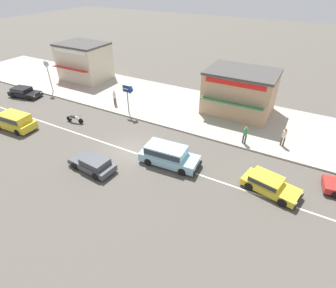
# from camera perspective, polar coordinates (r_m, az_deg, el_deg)

# --- Properties ---
(ground_plane) EXTENTS (160.00, 160.00, 0.00)m
(ground_plane) POSITION_cam_1_polar(r_m,az_deg,el_deg) (22.72, -8.60, -1.47)
(ground_plane) COLOR #544F47
(lane_centre_stripe) EXTENTS (50.40, 0.14, 0.01)m
(lane_centre_stripe) POSITION_cam_1_polar(r_m,az_deg,el_deg) (22.72, -8.60, -1.46)
(lane_centre_stripe) COLOR silver
(lane_centre_stripe) RESTS_ON ground
(kerb_strip) EXTENTS (68.00, 10.00, 0.15)m
(kerb_strip) POSITION_cam_1_polar(r_m,az_deg,el_deg) (30.06, 2.72, 8.29)
(kerb_strip) COLOR #ADA393
(kerb_strip) RESTS_ON ground
(hatchback_yellow_0) EXTENTS (4.16, 2.44, 1.10)m
(hatchback_yellow_0) POSITION_cam_1_polar(r_m,az_deg,el_deg) (19.61, 21.11, -8.09)
(hatchback_yellow_0) COLOR yellow
(hatchback_yellow_0) RESTS_ON ground
(minivan_pale_blue_2) EXTENTS (4.86, 2.22, 1.56)m
(minivan_pale_blue_2) POSITION_cam_1_polar(r_m,az_deg,el_deg) (20.58, -0.01, -2.29)
(minivan_pale_blue_2) COLOR #93C6D6
(minivan_pale_blue_2) RESTS_ON ground
(hatchback_dark_grey_3) EXTENTS (3.91, 1.98, 1.10)m
(hatchback_dark_grey_3) POSITION_cam_1_polar(r_m,az_deg,el_deg) (20.91, -15.97, -4.04)
(hatchback_dark_grey_3) COLOR #47494F
(hatchback_dark_grey_3) RESTS_ON ground
(hatchback_black_4) EXTENTS (4.08, 2.33, 1.10)m
(hatchback_black_4) POSITION_cam_1_polar(r_m,az_deg,el_deg) (36.88, -28.89, 9.91)
(hatchback_black_4) COLOR black
(hatchback_black_4) RESTS_ON ground
(minivan_yellow_5) EXTENTS (4.45, 2.07, 1.56)m
(minivan_yellow_5) POSITION_cam_1_polar(r_m,az_deg,el_deg) (29.30, -30.43, 4.41)
(minivan_yellow_5) COLOR yellow
(minivan_yellow_5) RESTS_ON ground
(motorcycle_0) EXTENTS (1.94, 0.58, 0.80)m
(motorcycle_0) POSITION_cam_1_polar(r_m,az_deg,el_deg) (28.16, -19.63, 5.22)
(motorcycle_0) COLOR black
(motorcycle_0) RESTS_ON ground
(street_clock) EXTENTS (0.71, 0.22, 3.82)m
(street_clock) POSITION_cam_1_polar(r_m,az_deg,el_deg) (35.90, -24.80, 14.69)
(street_clock) COLOR #9E9EA3
(street_clock) RESTS_ON kerb_strip
(arrow_signboard) EXTENTS (1.32, 0.78, 3.11)m
(arrow_signboard) POSITION_cam_1_polar(r_m,az_deg,el_deg) (27.22, -8.10, 11.34)
(arrow_signboard) COLOR #4C4C51
(arrow_signboard) RESTS_ON kerb_strip
(pedestrian_near_clock) EXTENTS (0.34, 0.34, 1.67)m
(pedestrian_near_clock) POSITION_cam_1_polar(r_m,az_deg,el_deg) (30.36, -11.57, 10.08)
(pedestrian_near_clock) COLOR #4C4238
(pedestrian_near_clock) RESTS_ON kerb_strip
(pedestrian_mid_kerb) EXTENTS (0.34, 0.34, 1.71)m
(pedestrian_mid_kerb) POSITION_cam_1_polar(r_m,az_deg,el_deg) (24.45, 23.98, 1.70)
(pedestrian_mid_kerb) COLOR #4C4238
(pedestrian_mid_kerb) RESTS_ON kerb_strip
(pedestrian_by_shop) EXTENTS (0.34, 0.34, 1.66)m
(pedestrian_by_shop) POSITION_cam_1_polar(r_m,az_deg,el_deg) (23.65, 16.47, 2.18)
(pedestrian_by_shop) COLOR #333338
(pedestrian_by_shop) RESTS_ON kerb_strip
(shopfront_corner_warung) EXTENTS (6.41, 5.51, 4.75)m
(shopfront_corner_warung) POSITION_cam_1_polar(r_m,az_deg,el_deg) (39.29, -17.73, 16.80)
(shopfront_corner_warung) COLOR beige
(shopfront_corner_warung) RESTS_ON kerb_strip
(shopfront_mid_block) EXTENTS (6.96, 5.96, 4.44)m
(shopfront_mid_block) POSITION_cam_1_polar(r_m,az_deg,el_deg) (28.80, 15.35, 10.96)
(shopfront_mid_block) COLOR tan
(shopfront_mid_block) RESTS_ON kerb_strip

